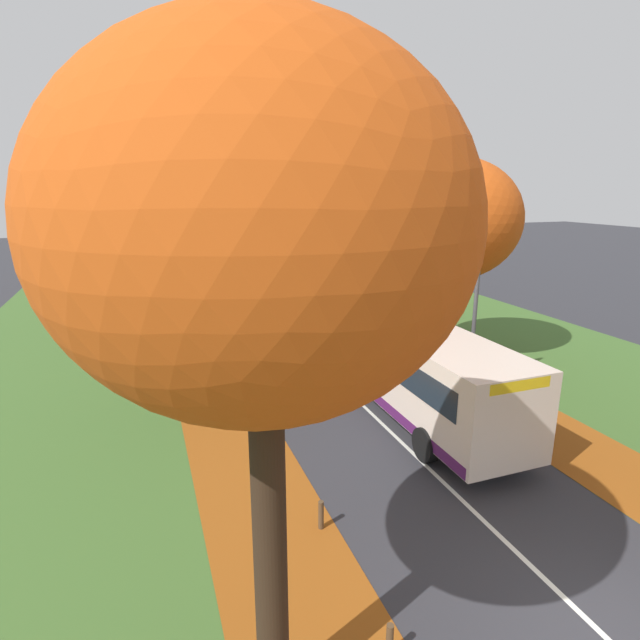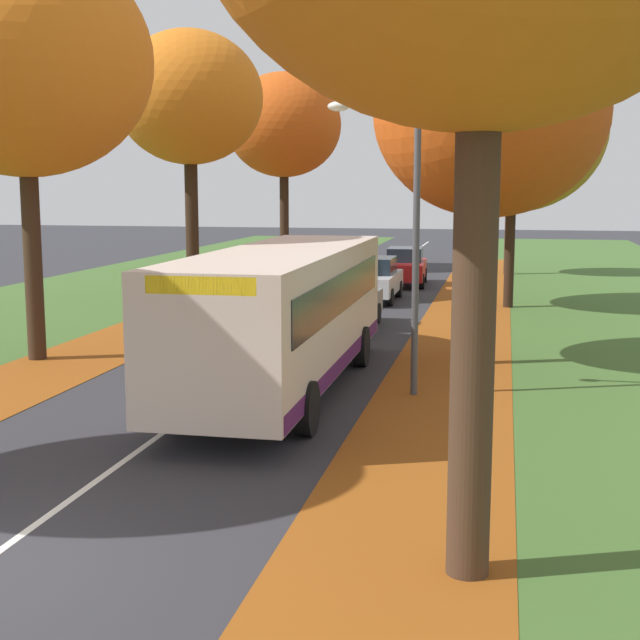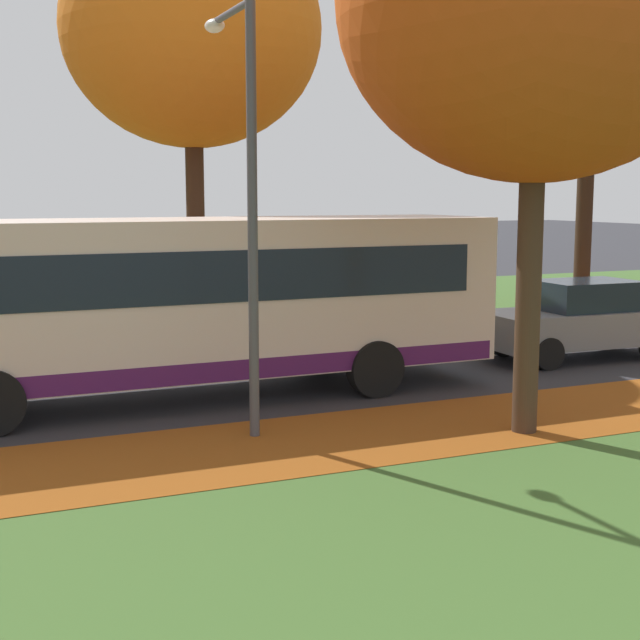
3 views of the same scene
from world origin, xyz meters
name	(u,v)px [view 1 (image 1 of 3)]	position (x,y,z in m)	size (l,w,h in m)	color
ground_plane	(609,640)	(0.00, 0.00, 0.00)	(160.00, 160.00, 0.00)	#2D2D33
grass_verge_left	(93,347)	(-9.20, 20.00, 0.00)	(12.00, 90.00, 0.01)	#3D6028
leaf_litter_left	(210,379)	(-4.60, 14.00, 0.01)	(2.80, 60.00, 0.00)	#8C4714
grass_verge_right	(432,314)	(9.20, 20.00, 0.00)	(12.00, 90.00, 0.01)	#3D6028
leaf_litter_right	(417,353)	(4.60, 14.00, 0.01)	(2.80, 60.00, 0.00)	#8C4714
road_centre_line	(282,328)	(0.00, 20.00, 0.00)	(0.12, 80.00, 0.01)	silver
tree_left_nearest	(260,231)	(-5.48, 0.91, 6.80)	(4.81, 4.81, 9.01)	black
tree_left_near	(177,189)	(-5.55, 11.25, 7.20)	(6.12, 6.12, 9.98)	#382619
tree_left_mid	(154,183)	(-5.77, 23.26, 7.44)	(5.43, 5.43, 9.92)	black
tree_left_far	(155,187)	(-5.25, 35.46, 7.23)	(5.75, 5.75, 9.85)	black
tree_right_near	(453,220)	(5.33, 12.98, 5.97)	(5.48, 5.48, 8.45)	#422D1E
tree_right_mid	(360,205)	(5.92, 23.36, 6.20)	(6.38, 6.38, 9.08)	black
tree_right_far	(299,203)	(5.91, 35.50, 5.97)	(4.52, 4.52, 8.03)	#382619
bollard_third	(321,515)	(-3.54, 4.27, 0.34)	(0.12, 0.12, 0.68)	#4C3823
streetlamp_right	(468,294)	(3.67, 9.35, 3.74)	(1.89, 0.28, 6.00)	#47474C
bus	(407,360)	(1.29, 9.16, 1.70)	(2.70, 10.41, 2.98)	beige
car_grey_lead	(316,324)	(1.04, 17.52, 0.81)	(1.91, 4.26, 1.62)	slate
car_silver_following	(279,296)	(1.00, 24.20, 0.81)	(1.80, 4.21, 1.62)	#B7BABF
car_red_third_in_line	(266,280)	(1.55, 29.67, 0.81)	(1.94, 4.28, 1.62)	#B21919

